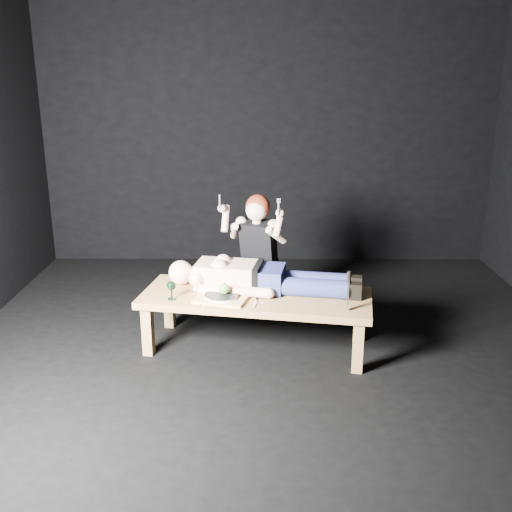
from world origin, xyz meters
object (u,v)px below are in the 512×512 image
goblet (171,290)px  carving_knife (348,291)px  serving_tray (221,298)px  table (256,321)px  lying_man (265,275)px  kneeling_woman (261,254)px

goblet → carving_knife: size_ratio=0.49×
serving_tray → goblet: goblet is taller
table → goblet: 0.72m
table → carving_knife: 0.83m
carving_knife → lying_man: bearing=154.5°
serving_tray → kneeling_woman: bearing=67.7°
kneeling_woman → goblet: (-0.68, -0.74, -0.06)m
table → serving_tray: serving_tray is taller
table → serving_tray: size_ratio=4.64×
kneeling_woman → carving_knife: 1.13m
table → lying_man: 0.38m
table → kneeling_woman: bearing=95.8°
lying_man → carving_knife: size_ratio=5.74×
goblet → carving_knife: 1.33m
table → goblet: size_ratio=12.13×
goblet → carving_knife: (1.31, -0.21, 0.08)m
lying_man → carving_knife: carving_knife is taller
lying_man → goblet: 0.75m
table → lying_man: bearing=66.3°
kneeling_woman → goblet: 1.01m
kneeling_woman → table: bearing=-74.0°
kneeling_woman → lying_man: bearing=-66.9°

